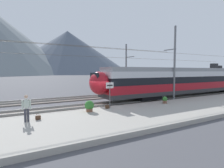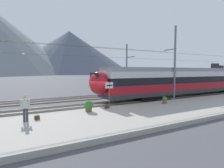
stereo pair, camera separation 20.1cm
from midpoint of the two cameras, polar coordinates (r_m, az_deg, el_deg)
The scene contains 15 objects.
ground_plane at distance 17.18m, azimuth -4.02°, elevation -7.49°, with size 400.00×400.00×0.00m, color #4C4C51.
platform_slab at distance 13.40m, azimuth 4.18°, elevation -10.15°, with size 120.00×6.64×0.31m, color #A39E93.
track_near at distance 17.87m, azimuth -5.11°, elevation -6.82°, with size 120.00×3.00×0.28m.
track_far at distance 22.87m, azimuth -10.73°, elevation -4.47°, with size 120.00×3.00×0.28m.
train_near_platform at distance 26.73m, azimuth 23.80°, elevation 1.14°, with size 29.39×2.94×4.27m.
train_far_track at distance 39.25m, azimuth 27.52°, elevation 1.85°, with size 24.38×2.90×4.27m.
catenary_mast_mid at distance 21.84m, azimuth 18.66°, elevation 6.30°, with size 40.51×1.77×8.50m.
catenary_mast_far_side at distance 27.85m, azimuth 4.41°, elevation 5.07°, with size 40.51×2.14×7.54m.
platform_sign at distance 15.42m, azimuth -1.08°, elevation -1.65°, with size 0.70×0.08×2.18m.
passenger_walking at distance 12.46m, azimuth -25.78°, elevation -6.48°, with size 0.53×0.22×1.69m.
handbag_beside_passenger at distance 12.88m, azimuth -22.69°, elevation -9.68°, with size 0.32×0.18×0.41m.
handbag_near_sign at distance 15.33m, azimuth -1.90°, elevation -7.20°, with size 0.32×0.18×0.40m.
potted_plant_platform_edge at distance 18.36m, azimuth 16.00°, elevation -4.73°, with size 0.49×0.49×0.67m.
potted_plant_by_shelter at distance 14.22m, azimuth -7.55°, elevation -6.76°, with size 0.72×0.72×0.87m.
mountain_central_peak at distance 228.32m, azimuth -13.82°, elevation 9.59°, with size 152.72×152.72×51.44m, color #515B6B.
Camera 1 is at (-7.27, -15.17, 3.45)m, focal length 29.03 mm.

